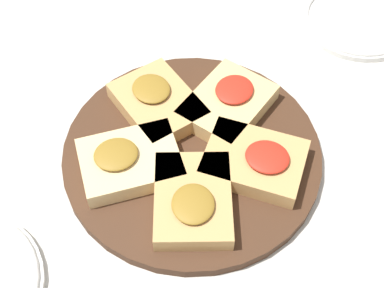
{
  "coord_description": "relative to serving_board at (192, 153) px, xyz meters",
  "views": [
    {
      "loc": [
        -0.15,
        -0.41,
        0.62
      ],
      "look_at": [
        0.0,
        0.0,
        0.03
      ],
      "focal_mm": 50.0,
      "sensor_mm": 36.0,
      "label": 1
    }
  ],
  "objects": [
    {
      "name": "focaccia_slice_4",
      "position": [
        0.07,
        0.05,
        0.02
      ],
      "size": [
        0.16,
        0.16,
        0.04
      ],
      "color": "#DBB775",
      "rests_on": "serving_board"
    },
    {
      "name": "focaccia_slice_2",
      "position": [
        -0.03,
        -0.09,
        0.02
      ],
      "size": [
        0.14,
        0.16,
        0.04
      ],
      "color": "tan",
      "rests_on": "serving_board"
    },
    {
      "name": "ground_plane",
      "position": [
        0.0,
        0.0,
        -0.01
      ],
      "size": [
        3.0,
        3.0,
        0.0
      ],
      "primitive_type": "plane",
      "color": "beige"
    },
    {
      "name": "serving_board",
      "position": [
        0.0,
        0.0,
        0.0
      ],
      "size": [
        0.36,
        0.36,
        0.02
      ],
      "primitive_type": "cylinder",
      "color": "#422819",
      "rests_on": "ground_plane"
    },
    {
      "name": "plate_right",
      "position": [
        0.37,
        0.17,
        -0.0
      ],
      "size": [
        0.19,
        0.19,
        0.02
      ],
      "color": "white",
      "rests_on": "ground_plane"
    },
    {
      "name": "focaccia_slice_3",
      "position": [
        0.07,
        -0.06,
        0.02
      ],
      "size": [
        0.16,
        0.16,
        0.04
      ],
      "color": "tan",
      "rests_on": "serving_board"
    },
    {
      "name": "focaccia_slice_1",
      "position": [
        -0.09,
        0.01,
        0.02
      ],
      "size": [
        0.14,
        0.11,
        0.04
      ],
      "color": "#E5C689",
      "rests_on": "serving_board"
    },
    {
      "name": "focaccia_slice_0",
      "position": [
        -0.02,
        0.09,
        0.02
      ],
      "size": [
        0.13,
        0.15,
        0.04
      ],
      "color": "tan",
      "rests_on": "serving_board"
    }
  ]
}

